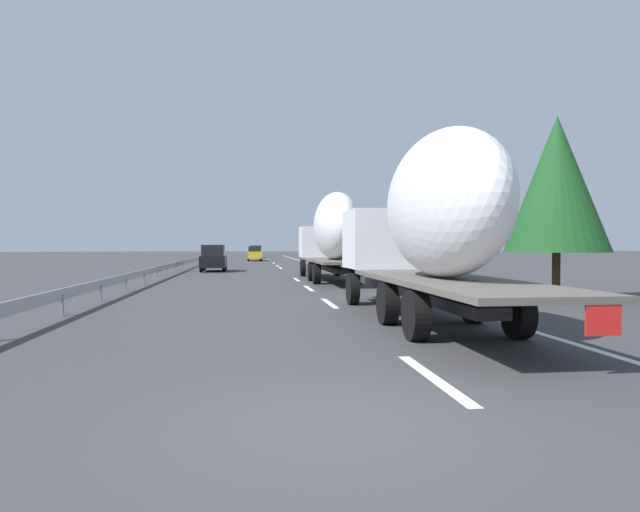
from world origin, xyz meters
name	(u,v)px	position (x,y,z in m)	size (l,w,h in m)	color
ground_plane	(260,269)	(40.00, 0.00, 0.00)	(260.00, 260.00, 0.00)	#38383A
lane_stripe_0	(433,378)	(2.00, -1.80, 0.00)	(3.20, 0.20, 0.01)	white
lane_stripe_1	(329,303)	(12.83, -1.80, 0.00)	(3.20, 0.20, 0.01)	white
lane_stripe_2	(309,288)	(19.46, -1.80, 0.00)	(3.20, 0.20, 0.01)	white
lane_stripe_3	(297,280)	(26.02, -1.80, 0.00)	(3.20, 0.20, 0.01)	white
lane_stripe_4	(281,268)	(42.41, -1.80, 0.00)	(3.20, 0.20, 0.01)	white
lane_stripe_5	(278,266)	(47.47, -1.80, 0.00)	(3.20, 0.20, 0.01)	white
lane_stripe_6	(274,263)	(55.89, -1.80, 0.00)	(3.20, 0.20, 0.01)	white
lane_stripe_7	(270,261)	(65.92, -1.80, 0.00)	(3.20, 0.20, 0.01)	white
lane_stripe_8	(268,259)	(74.66, -1.80, 0.00)	(3.20, 0.20, 0.01)	white
edge_line_right	(320,267)	(45.00, -5.50, 0.00)	(110.00, 0.20, 0.01)	white
truck_lead	(332,233)	(24.40, -3.60, 2.60)	(13.60, 2.55, 4.69)	silver
truck_trailing	(428,222)	(7.82, -3.60, 2.55)	(13.12, 2.55, 4.61)	silver
car_white_van	(256,252)	(80.53, -0.19, 0.95)	(4.34, 1.81, 1.89)	white
car_yellow_coupe	(255,253)	(64.93, 0.15, 0.92)	(4.70, 1.75, 1.82)	gold
car_black_suv	(214,258)	(36.77, 3.48, 0.98)	(4.37, 1.82, 1.97)	black
road_sign	(343,244)	(39.26, -6.70, 2.05)	(0.10, 0.90, 2.95)	gray
tree_0	(557,184)	(12.95, -9.97, 4.12)	(3.64, 3.64, 6.55)	#472D19
tree_2	(342,234)	(62.89, -10.43, 3.37)	(2.52, 2.52, 5.53)	#472D19
tree_3	(351,228)	(52.04, -9.61, 3.72)	(3.68, 3.68, 5.81)	#472D19
guardrail_median	(188,261)	(43.00, 6.00, 0.58)	(94.00, 0.10, 0.76)	#9EA0A5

